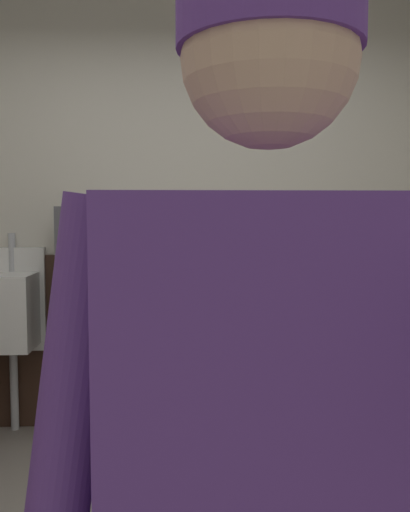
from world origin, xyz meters
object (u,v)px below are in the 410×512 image
object	(u,v)px
urinal_left	(7,310)
urinal_middle	(131,309)
urinal_right	(253,308)
person	(264,465)
soap_dispenser	(105,226)

from	to	relation	value
urinal_left	urinal_middle	world-z (taller)	same
urinal_middle	urinal_right	size ratio (longest dim) A/B	1.00
urinal_middle	person	bearing A→B (deg)	-80.34
urinal_middle	urinal_left	bearing A→B (deg)	180.00
urinal_left	person	bearing A→B (deg)	-65.01
person	urinal_middle	bearing A→B (deg)	99.66
urinal_right	person	world-z (taller)	person
urinal_middle	urinal_right	distance (m)	0.75
urinal_middle	person	world-z (taller)	person
urinal_left	soap_dispenser	distance (m)	0.78
urinal_left	person	size ratio (longest dim) A/B	0.74
urinal_right	soap_dispenser	world-z (taller)	soap_dispenser
soap_dispenser	urinal_middle	bearing A→B (deg)	-35.24
person	urinal_left	bearing A→B (deg)	114.99
urinal_left	urinal_right	bearing A→B (deg)	0.00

